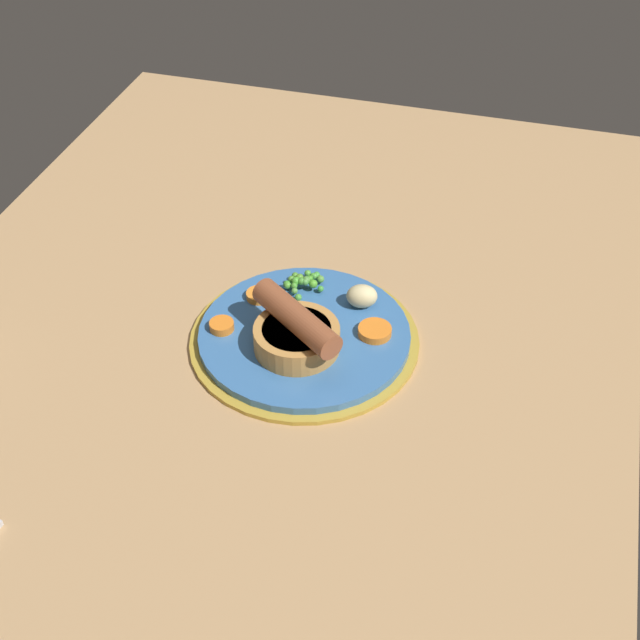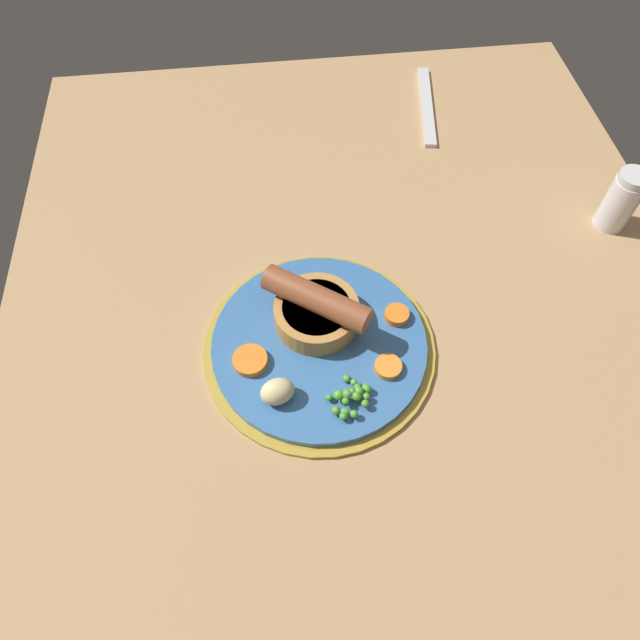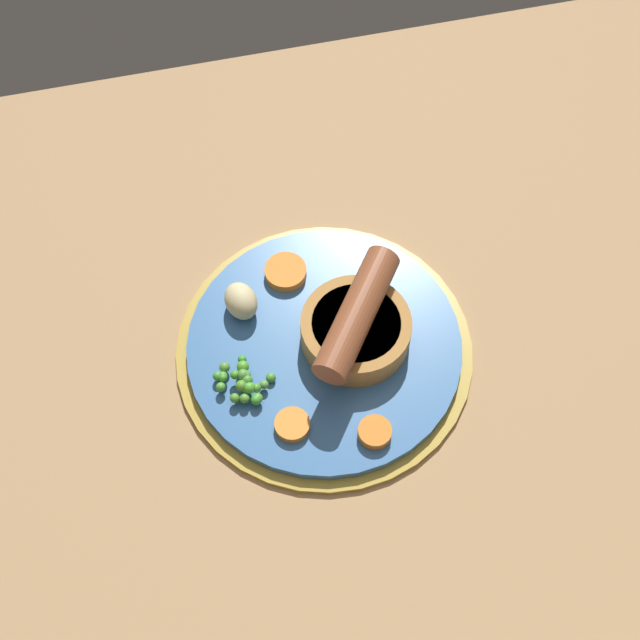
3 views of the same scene
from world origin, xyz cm
name	(u,v)px [view 2 (image 2 of 3)]	position (x,y,z in cm)	size (l,w,h in cm)	color
dining_table	(366,364)	(0.00, 0.00, 1.50)	(110.00, 80.00, 3.00)	tan
dinner_plate	(319,345)	(1.69, 4.91, 3.57)	(24.81, 24.81, 1.40)	#B79333
sausage_pudding	(316,309)	(4.32, 4.88, 6.58)	(9.22, 11.13, 5.50)	#BC8442
pea_pile	(352,396)	(-5.52, 2.60, 5.34)	(4.95, 4.64, 1.77)	green
potato_chunk_0	(277,392)	(-4.30, 9.74, 5.73)	(3.43, 2.62, 2.66)	beige
carrot_slice_0	(250,358)	(0.29, 12.25, 4.84)	(3.61, 3.61, 0.87)	orange
carrot_slice_2	(388,367)	(-2.43, -1.65, 4.79)	(2.81, 2.81, 0.78)	orange
carrot_slice_3	(397,315)	(3.69, -3.75, 4.86)	(2.66, 2.66, 0.93)	orange
fork	(427,106)	(40.74, -15.79, 3.30)	(18.00, 1.60, 0.60)	silver
salt_shaker	(621,200)	(15.30, -33.16, 6.92)	(3.85, 3.85, 7.93)	silver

